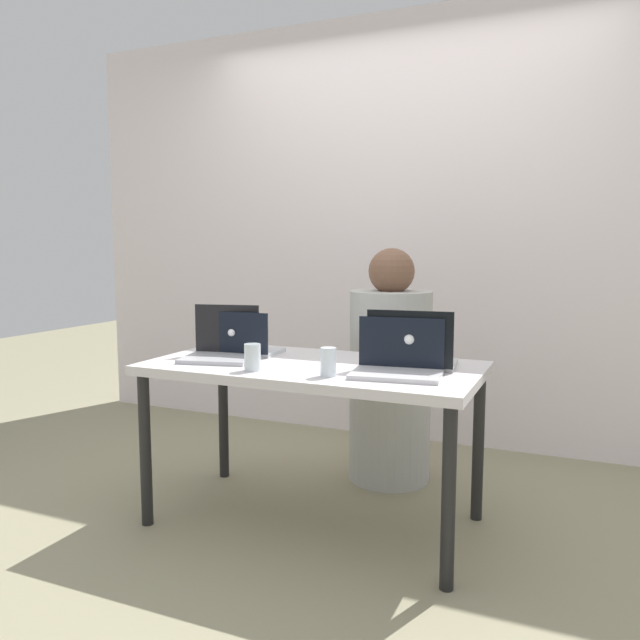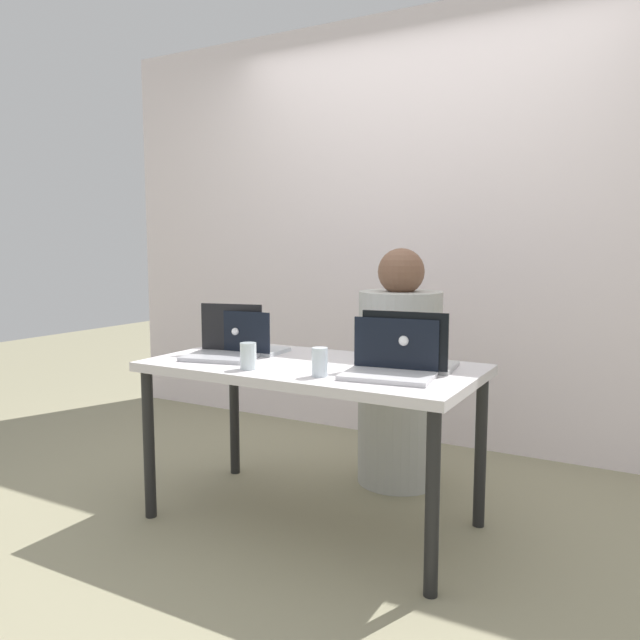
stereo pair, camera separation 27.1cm
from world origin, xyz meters
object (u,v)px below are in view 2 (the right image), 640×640
laptop_back_left (245,343)px  water_glass_left (248,358)px  person_at_center (399,380)px  water_glass_right (320,364)px  laptop_back_right (410,356)px  laptop_front_right (391,364)px  laptop_front_left (224,346)px

laptop_back_left → water_glass_left: size_ratio=3.31×
person_at_center → water_glass_left: person_at_center is taller
person_at_center → water_glass_right: bearing=87.3°
laptop_back_right → water_glass_right: 0.39m
person_at_center → laptop_front_right: 0.79m
water_glass_left → water_glass_right: size_ratio=0.97×
laptop_back_right → water_glass_right: size_ratio=3.34×
laptop_back_left → water_glass_right: (0.57, -0.30, 0.00)m
laptop_front_right → laptop_back_left: laptop_front_right is taller
person_at_center → laptop_back_left: 0.82m
laptop_back_left → water_glass_right: 0.64m
person_at_center → laptop_back_left: bearing=41.1°
laptop_front_left → laptop_front_right: bearing=-14.4°
laptop_back_right → water_glass_left: bearing=22.4°
laptop_back_left → laptop_front_left: (-0.01, -0.14, 0.01)m
laptop_front_right → laptop_front_left: (-0.82, 0.03, 0.00)m
laptop_back_right → laptop_front_left: size_ratio=1.07×
laptop_front_right → water_glass_right: (-0.24, -0.13, 0.00)m
laptop_back_right → laptop_front_left: 0.85m
person_at_center → water_glass_left: 0.95m
person_at_center → laptop_back_right: person_at_center is taller
person_at_center → laptop_front_left: (-0.57, -0.69, 0.23)m
laptop_back_right → person_at_center: bearing=-71.1°
water_glass_right → person_at_center: bearing=90.5°
person_at_center → water_glass_left: (-0.32, -0.86, 0.22)m
person_at_center → water_glass_left: size_ratio=10.99×
person_at_center → laptop_back_left: person_at_center is taller
laptop_front_right → water_glass_right: size_ratio=3.29×
laptop_back_right → laptop_back_left: laptop_back_right is taller
laptop_front_right → laptop_front_left: size_ratio=1.06×
person_at_center → water_glass_left: bearing=66.7°
laptop_front_right → water_glass_left: bearing=-172.3°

